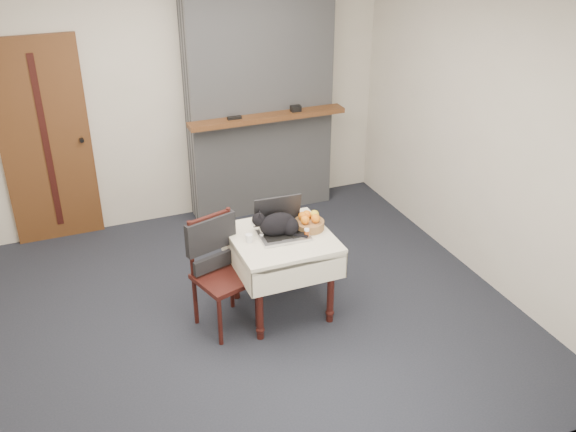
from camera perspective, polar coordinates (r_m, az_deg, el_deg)
name	(u,v)px	position (r m, az deg, el deg)	size (l,w,h in m)	color
ground	(236,317)	(5.36, -4.68, -8.96)	(4.50, 4.50, 0.00)	black
room_shell	(208,93)	(4.97, -7.12, 10.78)	(4.52, 4.01, 2.61)	beige
door	(46,143)	(6.49, -20.71, 6.10)	(0.82, 0.10, 2.00)	brown
chimney	(260,92)	(6.62, -2.54, 10.98)	(1.62, 0.48, 2.60)	gray
side_table	(282,248)	(5.12, -0.57, -2.88)	(0.78, 0.78, 0.70)	#34120E
laptop	(281,225)	(5.07, -0.62, -0.81)	(0.40, 0.35, 0.29)	#B7B7BC
cat	(279,225)	(5.03, -0.83, -0.77)	(0.41, 0.30, 0.22)	black
cream_jar	(249,238)	(4.97, -3.49, -1.98)	(0.06, 0.06, 0.06)	white
pill_bottle	(307,233)	(5.01, 1.68, -1.55)	(0.04, 0.04, 0.08)	#A14013
fruit_basket	(309,222)	(5.15, 1.88, -0.56)	(0.24, 0.24, 0.14)	olive
desk_clutter	(294,229)	(5.16, 0.52, -1.14)	(0.13, 0.02, 0.01)	black
chair	(217,257)	(5.02, -6.32, -3.62)	(0.52, 0.51, 0.93)	#34120E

